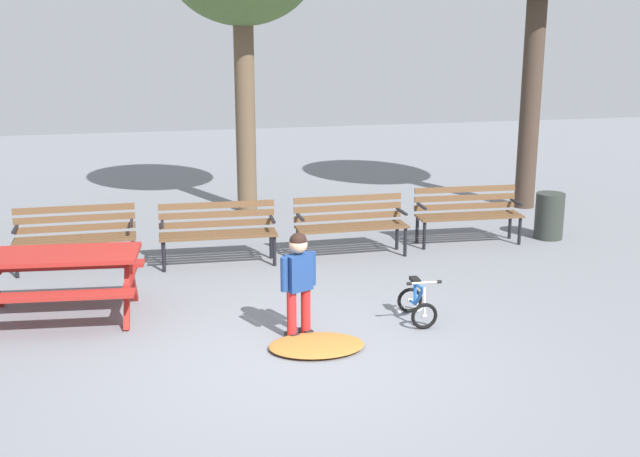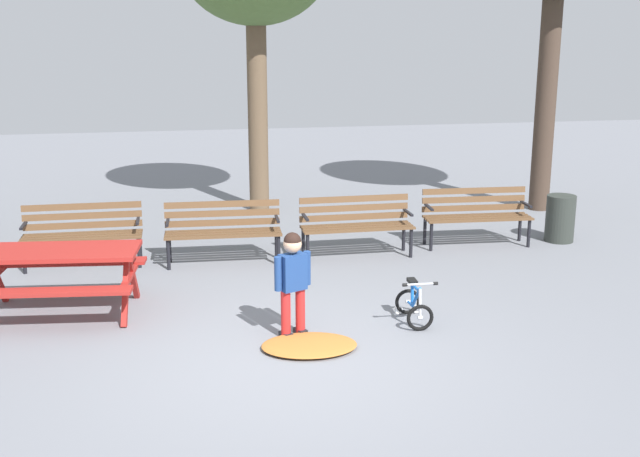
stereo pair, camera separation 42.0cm
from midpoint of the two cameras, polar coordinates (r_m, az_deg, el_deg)
The scene contains 10 objects.
ground at distance 7.90m, azimuth -0.82°, elevation -9.52°, with size 36.00×36.00×0.00m, color slate.
picnic_table at distance 9.32m, azimuth -17.29°, elevation -2.51°, with size 1.94×1.53×0.79m.
park_bench_far_left at distance 11.16m, azimuth -15.86°, elevation -0.08°, with size 1.60×0.47×0.85m.
park_bench_left at distance 10.93m, azimuth -5.98°, elevation 0.11°, with size 1.62×0.53×0.85m.
park_bench_right at distance 11.23m, azimuth 3.71°, elevation 0.54°, with size 1.60×0.46×0.85m.
park_bench_far_right at distance 12.04m, azimuth 12.25°, elevation 1.20°, with size 1.62×0.54×0.85m.
child_standing at distance 8.23m, azimuth -0.53°, elevation -3.44°, with size 0.41×0.26×1.15m.
kids_bicycle at distance 8.86m, azimuth 8.19°, elevation -5.54°, with size 0.39×0.57×0.54m.
leaf_pile at distance 8.14m, azimuth 0.71°, elevation -8.49°, with size 0.99×0.69×0.07m, color #B26B2D.
trash_bin at distance 12.61m, azimuth 17.98°, elevation 0.70°, with size 0.44×0.44×0.72m, color #2D332D.
Camera 2 is at (-1.03, -7.15, 3.22)m, focal length 44.01 mm.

